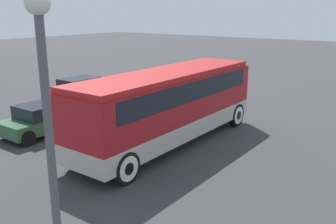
% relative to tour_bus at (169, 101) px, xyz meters
% --- Properties ---
extents(ground_plane, '(120.00, 120.00, 0.00)m').
position_rel_tour_bus_xyz_m(ground_plane, '(-0.10, -0.00, -1.82)').
color(ground_plane, '#38383A').
extents(tour_bus, '(9.59, 2.57, 3.01)m').
position_rel_tour_bus_xyz_m(tour_bus, '(0.00, 0.00, 0.00)').
color(tour_bus, '#B7B2A8').
rests_on(tour_bus, ground_plane).
extents(parked_car_near, '(4.00, 1.84, 1.38)m').
position_rel_tour_bus_xyz_m(parked_car_near, '(-2.22, 5.21, -1.13)').
color(parked_car_near, '#2D5638').
rests_on(parked_car_near, ground_plane).
extents(parked_car_mid, '(4.36, 1.80, 1.39)m').
position_rel_tour_bus_xyz_m(parked_car_mid, '(3.10, 8.98, -1.13)').
color(parked_car_mid, maroon).
rests_on(parked_car_mid, ground_plane).
extents(parked_car_far, '(4.35, 1.85, 1.48)m').
position_rel_tour_bus_xyz_m(parked_car_far, '(3.65, 4.75, -1.09)').
color(parked_car_far, silver).
rests_on(parked_car_far, ground_plane).
extents(lamp_post, '(0.44, 0.44, 5.67)m').
position_rel_tour_bus_xyz_m(lamp_post, '(-7.95, -3.12, 1.91)').
color(lamp_post, '#515156').
rests_on(lamp_post, ground_plane).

